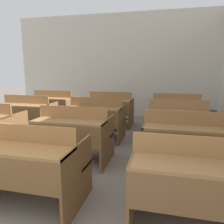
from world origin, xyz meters
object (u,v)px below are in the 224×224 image
object	(u,v)px
bench_third_right	(177,122)
bench_back_center	(110,109)
wastepaper_bin	(210,117)
bench_third_center	(96,118)
bench_back_right	(176,111)
bench_front_center	(29,164)
bench_second_center	(74,133)
bench_second_right	(183,141)
bench_third_left	(27,114)
bench_back_left	(53,106)
bench_front_right	(195,183)

from	to	relation	value
bench_third_right	bench_back_center	xyz separation A→B (m)	(-1.63, 1.17, 0.00)
wastepaper_bin	bench_third_center	bearing A→B (deg)	-143.08
bench_back_right	bench_front_center	bearing A→B (deg)	-115.21
bench_second_center	bench_back_right	xyz separation A→B (m)	(1.67, 2.35, 0.00)
bench_second_right	bench_second_center	bearing A→B (deg)	-179.98
bench_second_right	bench_third_left	size ratio (longest dim) A/B	1.00
bench_back_right	bench_third_center	bearing A→B (deg)	-145.02
bench_front_center	bench_back_left	size ratio (longest dim) A/B	1.00
bench_front_center	bench_second_right	size ratio (longest dim) A/B	1.00
bench_front_center	bench_second_center	world-z (taller)	same
bench_front_right	wastepaper_bin	bearing A→B (deg)	77.88
bench_back_left	wastepaper_bin	world-z (taller)	bench_back_left
bench_front_right	wastepaper_bin	xyz separation A→B (m)	(0.93, 4.35, -0.27)
wastepaper_bin	bench_front_center	bearing A→B (deg)	-121.01
bench_back_left	bench_back_right	world-z (taller)	same
bench_back_right	bench_third_right	bearing A→B (deg)	-91.20
bench_front_center	bench_back_right	distance (m)	3.93
bench_front_center	bench_back_right	xyz separation A→B (m)	(1.67, 3.55, 0.00)
bench_third_left	bench_back_center	bearing A→B (deg)	34.76
bench_third_right	bench_third_center	bearing A→B (deg)	179.88
bench_second_center	bench_third_center	size ratio (longest dim) A/B	1.00
bench_second_right	bench_third_center	size ratio (longest dim) A/B	1.00
bench_third_left	bench_back_center	world-z (taller)	same
bench_second_right	wastepaper_bin	size ratio (longest dim) A/B	2.85
bench_front_right	bench_third_right	bearing A→B (deg)	90.75
bench_back_left	bench_back_center	size ratio (longest dim) A/B	1.00
bench_front_center	bench_back_right	bearing A→B (deg)	64.79
bench_second_right	bench_third_left	world-z (taller)	same
bench_front_right	bench_back_right	distance (m)	3.55
bench_third_right	bench_back_right	world-z (taller)	same
bench_second_center	bench_front_center	bearing A→B (deg)	-90.02
bench_third_right	bench_second_right	bearing A→B (deg)	-88.97
bench_back_center	wastepaper_bin	size ratio (longest dim) A/B	2.85
bench_third_left	wastepaper_bin	world-z (taller)	bench_third_left
bench_third_left	bench_back_left	world-z (taller)	same
bench_front_center	bench_third_center	xyz separation A→B (m)	(-0.00, 2.38, 0.00)
bench_front_right	wastepaper_bin	size ratio (longest dim) A/B	2.85
bench_third_right	bench_back_left	size ratio (longest dim) A/B	1.00
bench_front_right	bench_back_center	size ratio (longest dim) A/B	1.00
bench_front_center	bench_third_left	distance (m)	2.91
bench_third_center	wastepaper_bin	distance (m)	3.28
bench_back_left	wastepaper_bin	bearing A→B (deg)	10.26
bench_back_left	wastepaper_bin	xyz separation A→B (m)	(4.26, 0.77, -0.27)
bench_second_center	bench_third_left	xyz separation A→B (m)	(-1.66, 1.19, 0.00)
bench_front_center	wastepaper_bin	xyz separation A→B (m)	(2.61, 4.35, -0.27)
bench_front_right	bench_second_right	xyz separation A→B (m)	(-0.01, 1.20, 0.00)
bench_back_left	bench_back_center	distance (m)	1.67
bench_front_center	bench_third_center	distance (m)	2.38
bench_front_center	bench_back_left	distance (m)	3.94
bench_third_center	bench_third_right	world-z (taller)	same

